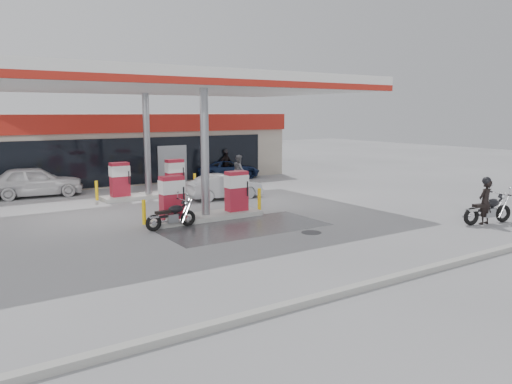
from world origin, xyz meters
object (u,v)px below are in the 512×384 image
at_px(parked_motorcycle, 172,216).
at_px(biker_walking, 226,165).
at_px(pump_island_near, 206,201).
at_px(biker_main, 485,202).
at_px(sedan_white, 35,181).
at_px(parked_car_right, 227,169).
at_px(pump_island_far, 148,183).
at_px(main_motorcycle, 488,210).
at_px(hatchback_silver, 225,186).
at_px(attendant, 239,170).

distance_m(parked_motorcycle, biker_walking, 13.46).
bearing_deg(pump_island_near, biker_main, -38.28).
bearing_deg(sedan_white, biker_walking, -80.94).
bearing_deg(parked_car_right, pump_island_far, 127.21).
xyz_separation_m(main_motorcycle, sedan_white, (-13.00, 15.71, 0.26)).
height_order(hatchback_silver, parked_car_right, hatchback_silver).
bearing_deg(biker_main, parked_car_right, -87.91).
distance_m(attendant, biker_walking, 2.67).
distance_m(biker_main, biker_walking, 16.36).
bearing_deg(parked_motorcycle, attendant, 42.58).
xyz_separation_m(parked_motorcycle, biker_walking, (8.29, 10.59, 0.43)).
bearing_deg(attendant, hatchback_silver, 163.45).
height_order(parked_motorcycle, parked_car_right, parked_car_right).
relative_size(pump_island_near, biker_walking, 2.92).
distance_m(biker_main, hatchback_silver, 11.39).
relative_size(main_motorcycle, attendant, 1.28).
bearing_deg(biker_walking, attendant, -113.77).
height_order(sedan_white, biker_walking, biker_walking).
height_order(sedan_white, hatchback_silver, sedan_white).
relative_size(pump_island_near, pump_island_far, 1.00).
bearing_deg(hatchback_silver, pump_island_far, 55.78).
xyz_separation_m(pump_island_near, attendant, (5.92, 7.20, 0.14)).
bearing_deg(main_motorcycle, pump_island_near, 154.70).
height_order(pump_island_near, parked_car_right, pump_island_near).
distance_m(parked_motorcycle, parked_car_right, 13.73).
distance_m(main_motorcycle, sedan_white, 20.39).
distance_m(biker_main, parked_motorcycle, 11.48).
relative_size(parked_motorcycle, parked_car_right, 0.47).
bearing_deg(pump_island_near, biker_walking, 56.34).
bearing_deg(parked_motorcycle, parked_car_right, 48.30).
bearing_deg(parked_motorcycle, pump_island_far, 71.87).
distance_m(pump_island_far, attendant, 6.04).
relative_size(pump_island_near, biker_main, 3.08).
xyz_separation_m(pump_island_near, sedan_white, (-4.60, 9.20, 0.05)).
distance_m(sedan_white, parked_car_right, 11.34).
xyz_separation_m(parked_motorcycle, sedan_white, (-2.83, 9.99, 0.32)).
bearing_deg(attendant, main_motorcycle, -146.32).
height_order(biker_main, attendant, attendant).
relative_size(hatchback_silver, parked_car_right, 0.87).
bearing_deg(pump_island_far, parked_motorcycle, -104.57).
relative_size(pump_island_near, main_motorcycle, 2.36).
xyz_separation_m(pump_island_near, parked_motorcycle, (-1.77, -0.79, -0.26)).
bearing_deg(hatchback_silver, main_motorcycle, -146.06).
bearing_deg(attendant, pump_island_near, 164.01).
bearing_deg(main_motorcycle, pump_island_far, 136.36).
height_order(main_motorcycle, biker_walking, biker_walking).
relative_size(sedan_white, biker_walking, 2.54).
relative_size(sedan_white, parked_car_right, 1.07).
xyz_separation_m(pump_island_far, hatchback_silver, (2.90, -2.40, -0.11)).
relative_size(hatchback_silver, biker_walking, 2.06).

